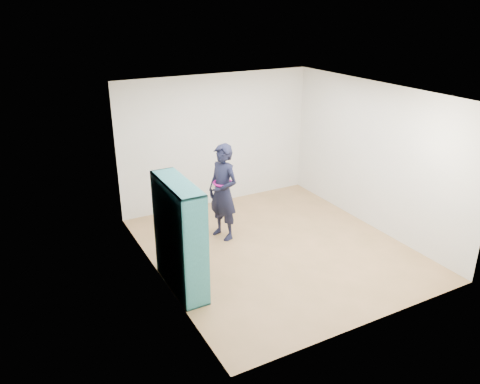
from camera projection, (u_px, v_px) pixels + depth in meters
floor at (276, 248)px, 7.87m from camera, size 4.50×4.50×0.00m
ceiling at (281, 92)px, 6.89m from camera, size 4.50×4.50×0.00m
wall_left at (157, 199)px, 6.51m from camera, size 0.02×4.50×2.60m
wall_right at (374, 157)px, 8.25m from camera, size 0.02×4.50×2.60m
wall_back at (217, 141)px, 9.22m from camera, size 4.00×0.02×2.60m
wall_front at (380, 233)px, 5.54m from camera, size 4.00×0.02×2.60m
bookshelf at (178, 239)px, 6.49m from camera, size 0.35×1.22×1.62m
person at (223, 192)px, 7.93m from camera, size 0.57×0.71×1.68m
smartphone at (213, 187)px, 7.86m from camera, size 0.05×0.09×0.13m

